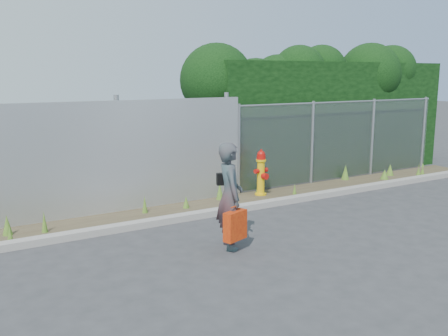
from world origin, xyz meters
name	(u,v)px	position (x,y,z in m)	size (l,w,h in m)	color
ground	(283,239)	(0.00, 0.00, 0.00)	(80.00, 80.00, 0.00)	#333335
curb	(227,210)	(0.00, 1.80, 0.06)	(16.00, 0.22, 0.12)	gray
weed_strip	(203,203)	(-0.18, 2.45, 0.08)	(16.00, 1.33, 0.51)	#443826
corrugated_fence	(38,164)	(-3.25, 3.01, 1.10)	(8.50, 0.21, 2.30)	#AAADB1
chainlink_fence	(343,140)	(4.25, 3.00, 1.03)	(6.50, 0.07, 2.05)	gray
hedge	(318,101)	(4.25, 4.03, 1.98)	(7.95, 2.03, 3.56)	black
fire_hydrant	(261,173)	(1.41, 2.63, 0.51)	(0.35, 0.32, 1.05)	#EAB80C
woman	(230,196)	(-0.98, 0.10, 0.84)	(0.61, 0.40, 1.67)	#106367
red_tote_bag	(235,225)	(-1.03, -0.14, 0.43)	(0.41, 0.15, 0.54)	#A41F09
black_shoulder_bag	(225,179)	(-1.00, 0.23, 1.08)	(0.25, 0.10, 0.19)	black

